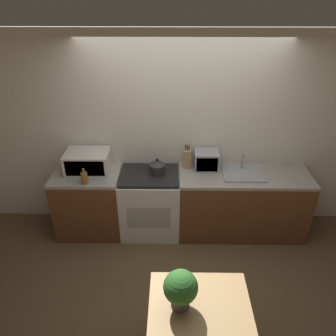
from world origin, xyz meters
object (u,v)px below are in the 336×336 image
kettle (157,167)px  toaster_oven (206,160)px  dining_table (199,314)px  microwave (88,161)px  stove_range (150,203)px  bottle (84,178)px

kettle → toaster_oven: toaster_oven is taller
toaster_oven → dining_table: toaster_oven is taller
kettle → microwave: size_ratio=0.38×
kettle → toaster_oven: (0.63, 0.12, 0.03)m
kettle → dining_table: bearing=-77.1°
kettle → microwave: bearing=176.7°
stove_range → microwave: bearing=173.3°
toaster_oven → dining_table: bearing=-96.1°
dining_table → bottle: bearing=129.2°
kettle → bottle: size_ratio=1.04×
stove_range → microwave: (-0.79, 0.09, 0.58)m
microwave → toaster_oven: size_ratio=1.81×
toaster_oven → dining_table: (-0.21, -1.97, -0.39)m
microwave → dining_table: bearing=-55.3°
stove_range → dining_table: 1.89m
kettle → bottle: kettle is taller
bottle → toaster_oven: size_ratio=0.66×
microwave → bottle: bearing=-85.9°
toaster_oven → kettle: bearing=-169.5°
bottle → dining_table: bearing=-50.8°
kettle → dining_table: 1.93m
kettle → dining_table: (0.42, -1.85, -0.36)m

